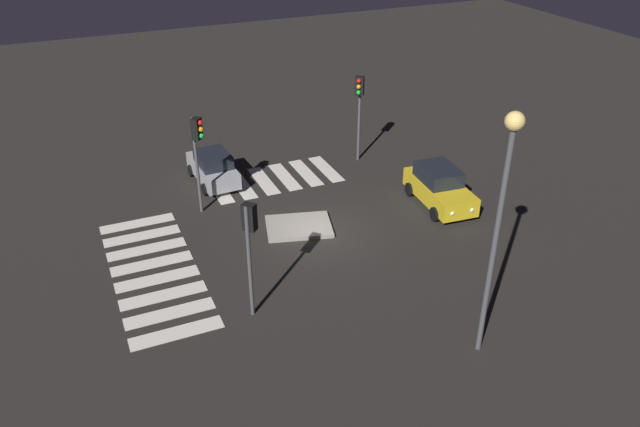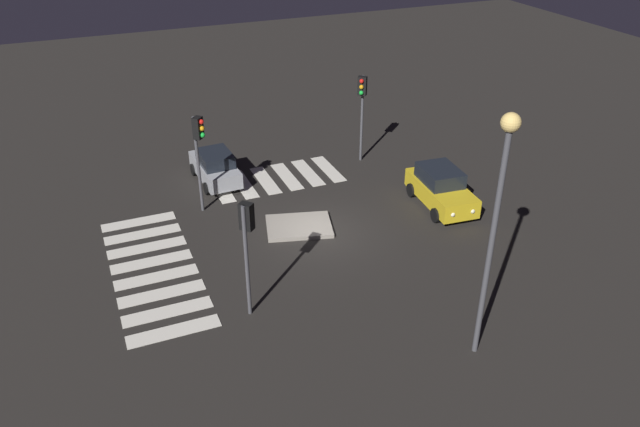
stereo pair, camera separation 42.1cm
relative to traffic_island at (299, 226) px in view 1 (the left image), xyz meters
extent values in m
plane|color=black|center=(-0.67, 0.79, -0.09)|extent=(80.00, 80.00, 0.00)
cube|color=gray|center=(0.00, 0.00, 0.00)|extent=(3.26, 2.77, 0.18)
cube|color=#9EA0A5|center=(2.21, -5.90, 0.56)|extent=(1.82, 3.85, 0.77)
cube|color=black|center=(2.20, -5.67, 1.26)|extent=(1.57, 2.01, 0.62)
cylinder|color=black|center=(3.07, -7.03, 0.21)|extent=(0.25, 0.62, 0.61)
cylinder|color=black|center=(1.49, -7.11, 0.21)|extent=(0.25, 0.62, 0.61)
cylinder|color=black|center=(2.94, -4.69, 0.21)|extent=(0.25, 0.62, 0.61)
cylinder|color=black|center=(1.36, -4.78, 0.21)|extent=(0.25, 0.62, 0.61)
sphere|color=#F2EABF|center=(2.76, -7.72, 0.56)|extent=(0.20, 0.20, 0.20)
sphere|color=#F2EABF|center=(1.87, -7.77, 0.56)|extent=(0.20, 0.20, 0.20)
cube|color=gold|center=(-6.79, 0.63, 0.62)|extent=(2.10, 4.24, 0.84)
cube|color=black|center=(-6.82, 0.38, 1.38)|extent=(1.77, 2.23, 0.68)
cylinder|color=black|center=(-7.55, 1.97, 0.24)|extent=(0.30, 0.68, 0.66)
cylinder|color=black|center=(-5.83, 1.82, 0.24)|extent=(0.30, 0.68, 0.66)
cylinder|color=black|center=(-7.76, -0.57, 0.24)|extent=(0.30, 0.68, 0.66)
cylinder|color=black|center=(-6.04, -0.72, 0.24)|extent=(0.30, 0.68, 0.66)
sphere|color=#F2EABF|center=(-7.11, 2.67, 0.62)|extent=(0.22, 0.22, 0.22)
sphere|color=#F2EABF|center=(-6.14, 2.59, 0.62)|extent=(0.22, 0.22, 0.22)
cylinder|color=#47474C|center=(3.71, 4.86, 2.09)|extent=(0.14, 0.14, 4.36)
cube|color=black|center=(3.58, 4.74, 3.79)|extent=(0.53, 0.54, 0.96)
sphere|color=red|center=(3.43, 4.60, 4.09)|extent=(0.22, 0.22, 0.22)
sphere|color=orange|center=(3.43, 4.60, 3.79)|extent=(0.22, 0.22, 0.22)
sphere|color=green|center=(3.43, 4.60, 3.49)|extent=(0.22, 0.22, 0.22)
cylinder|color=#47474C|center=(3.52, -3.20, 2.19)|extent=(0.14, 0.14, 4.56)
cube|color=black|center=(3.39, -3.08, 3.99)|extent=(0.54, 0.54, 0.96)
sphere|color=red|center=(3.25, -2.94, 4.29)|extent=(0.22, 0.22, 0.22)
sphere|color=orange|center=(3.25, -2.94, 3.99)|extent=(0.22, 0.22, 0.22)
sphere|color=green|center=(3.25, -2.94, 3.69)|extent=(0.22, 0.22, 0.22)
cylinder|color=#47474C|center=(-5.61, -5.42, 2.23)|extent=(0.14, 0.14, 4.64)
cube|color=black|center=(-5.50, -5.28, 4.07)|extent=(0.54, 0.52, 0.96)
sphere|color=red|center=(-5.38, -5.13, 4.37)|extent=(0.22, 0.22, 0.22)
sphere|color=orange|center=(-5.38, -5.13, 4.07)|extent=(0.22, 0.22, 0.22)
sphere|color=green|center=(-5.38, -5.13, 3.77)|extent=(0.22, 0.22, 0.22)
cylinder|color=#47474C|center=(-2.56, 9.55, 3.81)|extent=(0.18, 0.18, 7.79)
sphere|color=#F9D172|center=(-2.56, 9.55, 7.88)|extent=(0.56, 0.56, 0.56)
cube|color=silver|center=(-3.55, -5.01, -0.08)|extent=(0.70, 3.20, 0.02)
cube|color=silver|center=(-2.40, -5.01, -0.08)|extent=(0.70, 3.20, 0.02)
cube|color=silver|center=(-1.25, -5.01, -0.08)|extent=(0.70, 3.20, 0.02)
cube|color=silver|center=(-0.10, -5.01, -0.08)|extent=(0.70, 3.20, 0.02)
cube|color=silver|center=(1.05, -5.01, -0.08)|extent=(0.70, 3.20, 0.02)
cube|color=silver|center=(2.20, -5.01, -0.08)|extent=(0.70, 3.20, 0.02)
cube|color=silver|center=(6.43, -3.23, -0.08)|extent=(3.20, 0.70, 0.02)
cube|color=silver|center=(6.43, -2.08, -0.08)|extent=(3.20, 0.70, 0.02)
cube|color=silver|center=(6.43, -0.93, -0.08)|extent=(3.20, 0.70, 0.02)
cube|color=silver|center=(6.43, 0.22, -0.08)|extent=(3.20, 0.70, 0.02)
cube|color=silver|center=(6.43, 1.37, -0.08)|extent=(3.20, 0.70, 0.02)
cube|color=silver|center=(6.43, 2.52, -0.08)|extent=(3.20, 0.70, 0.02)
cube|color=silver|center=(6.43, 3.67, -0.08)|extent=(3.20, 0.70, 0.02)
cube|color=silver|center=(6.43, 4.82, -0.08)|extent=(3.20, 0.70, 0.02)
camera|label=1|loc=(8.55, 21.92, 13.99)|focal=35.08mm
camera|label=2|loc=(8.16, 22.08, 13.99)|focal=35.08mm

